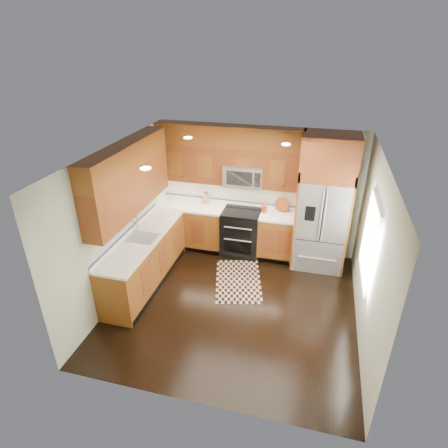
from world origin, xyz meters
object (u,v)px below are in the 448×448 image
(refrigerator, at_px, (324,204))
(rug, at_px, (238,281))
(range, at_px, (241,232))
(knife_block, at_px, (206,198))
(utensil_crock, at_px, (265,207))

(refrigerator, distance_m, rug, 2.13)
(range, relative_size, refrigerator, 0.36)
(rug, bearing_deg, refrigerator, 21.22)
(rug, distance_m, knife_block, 1.90)
(range, relative_size, utensil_crock, 3.07)
(rug, bearing_deg, range, 85.58)
(rug, bearing_deg, knife_block, 113.99)
(refrigerator, height_order, rug, refrigerator)
(range, xyz_separation_m, refrigerator, (1.55, -0.04, 0.83))
(utensil_crock, bearing_deg, rug, -103.46)
(range, distance_m, knife_block, 1.02)
(rug, distance_m, utensil_crock, 1.54)
(knife_block, bearing_deg, range, -16.28)
(range, relative_size, rug, 0.69)
(range, xyz_separation_m, utensil_crock, (0.44, 0.09, 0.58))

